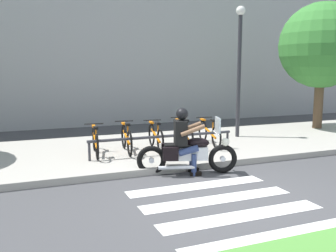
{
  "coord_description": "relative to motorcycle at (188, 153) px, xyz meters",
  "views": [
    {
      "loc": [
        -3.37,
        -5.43,
        2.24
      ],
      "look_at": [
        -0.34,
        2.07,
        1.0
      ],
      "focal_mm": 39.89,
      "sensor_mm": 36.0,
      "label": 1
    }
  ],
  "objects": [
    {
      "name": "motorcycle",
      "position": [
        0.0,
        0.0,
        0.0
      ],
      "size": [
        2.12,
        0.91,
        1.22
      ],
      "color": "black",
      "rests_on": "ground"
    },
    {
      "name": "crosswalk_stripe_0",
      "position": [
        -0.2,
        -3.26,
        -0.45
      ],
      "size": [
        2.8,
        0.4,
        0.01
      ],
      "primitive_type": "cube",
      "color": "white",
      "rests_on": "ground"
    },
    {
      "name": "rider",
      "position": [
        -0.07,
        0.03,
        0.37
      ],
      "size": [
        0.73,
        0.66,
        1.44
      ],
      "color": "black",
      "rests_on": "ground"
    },
    {
      "name": "sidewalk",
      "position": [
        0.05,
        2.36,
        -0.38
      ],
      "size": [
        24.0,
        4.4,
        0.15
      ],
      "primitive_type": "cube",
      "color": "#A8A399",
      "rests_on": "ground"
    },
    {
      "name": "bicycle_4",
      "position": [
        1.53,
        1.89,
        0.04
      ],
      "size": [
        0.48,
        1.65,
        0.75
      ],
      "color": "black",
      "rests_on": "sidewalk"
    },
    {
      "name": "tree_near_rack",
      "position": [
        6.57,
        3.16,
        2.58
      ],
      "size": [
        2.95,
        2.95,
        4.53
      ],
      "color": "brown",
      "rests_on": "ground"
    },
    {
      "name": "crosswalk_stripe_2",
      "position": [
        -0.2,
        -1.66,
        -0.45
      ],
      "size": [
        2.8,
        0.4,
        0.01
      ],
      "primitive_type": "cube",
      "color": "white",
      "rests_on": "ground"
    },
    {
      "name": "bike_rack",
      "position": [
        -0.05,
        1.33,
        0.11
      ],
      "size": [
        3.75,
        0.07,
        0.49
      ],
      "color": "#333338",
      "rests_on": "sidewalk"
    },
    {
      "name": "street_lamp",
      "position": [
        2.99,
        2.76,
        2.04
      ],
      "size": [
        0.28,
        0.28,
        4.1
      ],
      "color": "#2D2D33",
      "rests_on": "ground"
    },
    {
      "name": "bicycle_1",
      "position": [
        -0.83,
        1.89,
        0.04
      ],
      "size": [
        0.48,
        1.62,
        0.77
      ],
      "color": "black",
      "rests_on": "sidewalk"
    },
    {
      "name": "bicycle_2",
      "position": [
        -0.05,
        1.89,
        0.04
      ],
      "size": [
        0.48,
        1.63,
        0.76
      ],
      "color": "black",
      "rests_on": "sidewalk"
    },
    {
      "name": "crosswalk_stripe_1",
      "position": [
        -0.2,
        -2.46,
        -0.45
      ],
      "size": [
        2.8,
        0.4,
        0.01
      ],
      "primitive_type": "cube",
      "color": "white",
      "rests_on": "ground"
    },
    {
      "name": "bicycle_3",
      "position": [
        0.74,
        1.89,
        0.05
      ],
      "size": [
        0.48,
        1.66,
        0.79
      ],
      "color": "black",
      "rests_on": "sidewalk"
    },
    {
      "name": "bicycle_0",
      "position": [
        -1.62,
        1.89,
        0.03
      ],
      "size": [
        0.48,
        1.64,
        0.74
      ],
      "color": "black",
      "rests_on": "sidewalk"
    },
    {
      "name": "building_backdrop",
      "position": [
        0.05,
        8.06,
        4.47
      ],
      "size": [
        24.0,
        1.2,
        9.86
      ],
      "primitive_type": "cube",
      "color": "#A7A7A7",
      "rests_on": "ground"
    },
    {
      "name": "ground_plane",
      "position": [
        0.05,
        -1.66,
        -0.46
      ],
      "size": [
        48.0,
        48.0,
        0.0
      ],
      "primitive_type": "plane",
      "color": "#424244"
    },
    {
      "name": "crosswalk_stripe_3",
      "position": [
        -0.2,
        -0.86,
        -0.45
      ],
      "size": [
        2.8,
        0.4,
        0.01
      ],
      "primitive_type": "cube",
      "color": "white",
      "rests_on": "ground"
    }
  ]
}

